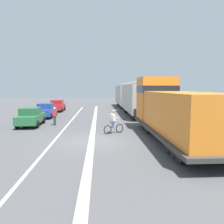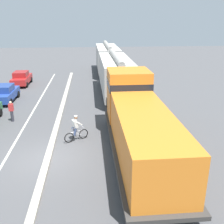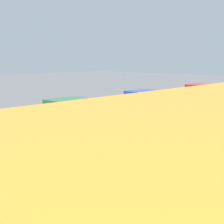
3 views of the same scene
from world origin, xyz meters
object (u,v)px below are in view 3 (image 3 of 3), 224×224
object	(u,v)px
parked_car_green	(72,116)
parked_car_blue	(145,104)
pedestrian_by_cars	(105,121)
parked_car_red	(201,95)
cyclist	(140,176)

from	to	relation	value
parked_car_green	parked_car_blue	distance (m)	5.43
pedestrian_by_cars	parked_car_red	bearing A→B (deg)	99.48
cyclist	pedestrian_by_cars	xyz separation A→B (m)	(-5.02, 3.83, 0.03)
parked_car_blue	cyclist	distance (m)	11.50
parked_car_blue	cyclist	world-z (taller)	cyclist
parked_car_green	cyclist	size ratio (longest dim) A/B	2.49
cyclist	pedestrian_by_cars	world-z (taller)	cyclist
cyclist	pedestrian_by_cars	size ratio (longest dim) A/B	1.06
parked_car_red	pedestrian_by_cars	world-z (taller)	same
cyclist	parked_car_red	bearing A→B (deg)	114.07
parked_car_green	pedestrian_by_cars	world-z (taller)	same
parked_car_green	parked_car_red	world-z (taller)	same
parked_car_green	parked_car_red	distance (m)	12.00
parked_car_blue	parked_car_red	world-z (taller)	same
parked_car_green	parked_car_red	size ratio (longest dim) A/B	1.01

